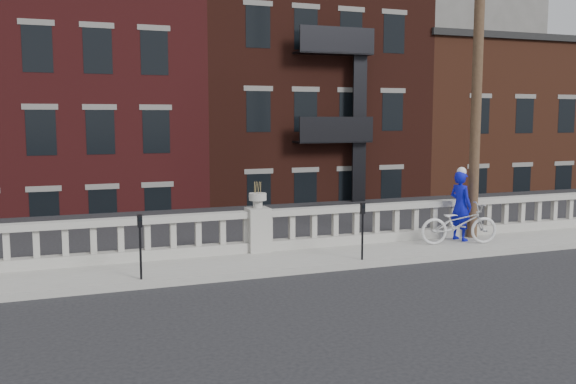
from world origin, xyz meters
name	(u,v)px	position (x,y,z in m)	size (l,w,h in m)	color
ground	(321,298)	(0.00, 0.00, 0.00)	(120.00, 120.00, 0.00)	black
sidewalk	(270,262)	(0.00, 3.00, 0.07)	(32.00, 2.20, 0.15)	gray
balustrade	(258,232)	(0.00, 3.95, 0.64)	(28.00, 0.34, 1.03)	gray
planter_pedestal	(258,224)	(0.00, 3.95, 0.83)	(0.55, 0.55, 1.76)	gray
lower_level	(155,133)	(0.56, 23.04, 2.63)	(80.00, 44.00, 20.80)	#605E59
utility_pole	(478,53)	(6.20, 3.60, 5.24)	(1.60, 0.28, 10.00)	#422D1E
parking_meter_b	(140,239)	(-3.15, 2.15, 1.00)	(0.10, 0.09, 1.36)	black
parking_meter_c	(363,224)	(2.00, 2.15, 1.00)	(0.10, 0.09, 1.36)	black
bicycle	(459,224)	(5.27, 2.93, 0.70)	(0.73, 2.09, 1.10)	silver
cyclist	(461,206)	(5.62, 3.37, 1.10)	(0.69, 0.45, 1.90)	#0B10AB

